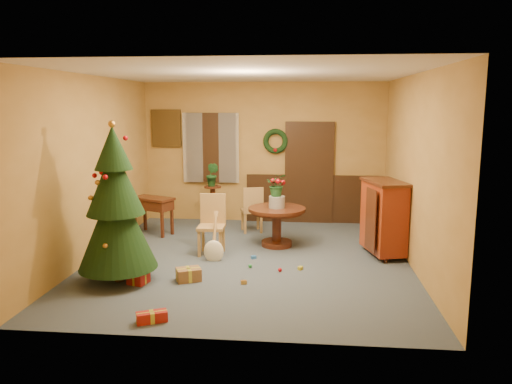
# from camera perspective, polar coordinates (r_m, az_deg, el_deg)

# --- Properties ---
(room_envelope) EXTENTS (5.50, 5.50, 5.50)m
(room_envelope) POSITION_cam_1_polar(r_m,az_deg,el_deg) (10.40, 1.99, 2.63)
(room_envelope) COLOR #343E4B
(room_envelope) RESTS_ON ground
(dining_table) EXTENTS (0.99, 0.99, 0.68)m
(dining_table) POSITION_cam_1_polar(r_m,az_deg,el_deg) (8.68, 2.39, -3.13)
(dining_table) COLOR black
(dining_table) RESTS_ON floor
(urn) EXTENTS (0.28, 0.28, 0.20)m
(urn) POSITION_cam_1_polar(r_m,az_deg,el_deg) (8.61, 2.41, -1.14)
(urn) COLOR slate
(urn) RESTS_ON dining_table
(centerpiece_plant) EXTENTS (0.36, 0.31, 0.40)m
(centerpiece_plant) POSITION_cam_1_polar(r_m,az_deg,el_deg) (8.56, 2.42, 0.82)
(centerpiece_plant) COLOR #1E4C23
(centerpiece_plant) RESTS_ON urn
(chair_near) EXTENTS (0.43, 0.43, 0.99)m
(chair_near) POSITION_cam_1_polar(r_m,az_deg,el_deg) (8.29, -5.04, -3.42)
(chair_near) COLOR olive
(chair_near) RESTS_ON floor
(chair_far) EXTENTS (0.48, 0.48, 0.90)m
(chair_far) POSITION_cam_1_polar(r_m,az_deg,el_deg) (9.58, -0.42, -1.85)
(chair_far) COLOR olive
(chair_far) RESTS_ON floor
(guitar) EXTENTS (0.35, 0.51, 0.73)m
(guitar) POSITION_cam_1_polar(r_m,az_deg,el_deg) (7.90, -4.88, -5.23)
(guitar) COLOR white
(guitar) RESTS_ON floor
(plant_stand) EXTENTS (0.33, 0.33, 0.86)m
(plant_stand) POSITION_cam_1_polar(r_m,az_deg,el_deg) (9.89, -4.95, -1.18)
(plant_stand) COLOR black
(plant_stand) RESTS_ON floor
(stand_plant) EXTENTS (0.32, 0.29, 0.46)m
(stand_plant) POSITION_cam_1_polar(r_m,az_deg,el_deg) (9.80, -5.00, 2.02)
(stand_plant) COLOR #19471E
(stand_plant) RESTS_ON plant_stand
(christmas_tree) EXTENTS (1.08, 1.08, 2.24)m
(christmas_tree) POSITION_cam_1_polar(r_m,az_deg,el_deg) (7.09, -15.73, -1.65)
(christmas_tree) COLOR #382111
(christmas_tree) RESTS_ON floor
(writing_desk) EXTENTS (0.89, 0.69, 0.71)m
(writing_desk) POSITION_cam_1_polar(r_m,az_deg,el_deg) (9.67, -11.71, -1.62)
(writing_desk) COLOR black
(writing_desk) RESTS_ON floor
(sideboard) EXTENTS (0.73, 1.06, 1.24)m
(sideboard) POSITION_cam_1_polar(r_m,az_deg,el_deg) (8.37, 14.39, -2.63)
(sideboard) COLOR #5D150A
(sideboard) RESTS_ON floor
(gift_a) EXTENTS (0.40, 0.36, 0.18)m
(gift_a) POSITION_cam_1_polar(r_m,az_deg,el_deg) (7.16, -7.71, -9.32)
(gift_a) COLOR brown
(gift_a) RESTS_ON floor
(gift_b) EXTENTS (0.29, 0.29, 0.24)m
(gift_b) POSITION_cam_1_polar(r_m,az_deg,el_deg) (7.17, -13.30, -9.23)
(gift_b) COLOR #A01B15
(gift_b) RESTS_ON floor
(gift_c) EXTENTS (0.29, 0.25, 0.14)m
(gift_c) POSITION_cam_1_polar(r_m,az_deg,el_deg) (8.30, -13.63, -6.97)
(gift_c) COLOR brown
(gift_c) RESTS_ON floor
(gift_d) EXTENTS (0.37, 0.27, 0.12)m
(gift_d) POSITION_cam_1_polar(r_m,az_deg,el_deg) (5.96, -11.82, -13.80)
(gift_d) COLOR #A01B15
(gift_d) RESTS_ON floor
(toy_a) EXTENTS (0.09, 0.08, 0.05)m
(toy_a) POSITION_cam_1_polar(r_m,az_deg,el_deg) (8.07, -0.28, -7.47)
(toy_a) COLOR #2965B5
(toy_a) RESTS_ON floor
(toy_b) EXTENTS (0.06, 0.06, 0.06)m
(toy_b) POSITION_cam_1_polar(r_m,az_deg,el_deg) (7.63, -0.68, -8.46)
(toy_b) COLOR #227D3D
(toy_b) RESTS_ON floor
(toy_c) EXTENTS (0.08, 0.09, 0.05)m
(toy_c) POSITION_cam_1_polar(r_m,az_deg,el_deg) (7.58, 5.09, -8.66)
(toy_c) COLOR gold
(toy_c) RESTS_ON floor
(toy_d) EXTENTS (0.06, 0.06, 0.06)m
(toy_d) POSITION_cam_1_polar(r_m,az_deg,el_deg) (7.47, 2.76, -8.88)
(toy_d) COLOR #B50C14
(toy_d) RESTS_ON floor
(toy_e) EXTENTS (0.09, 0.07, 0.05)m
(toy_e) POSITION_cam_1_polar(r_m,az_deg,el_deg) (6.99, -1.41, -10.27)
(toy_e) COLOR #CB882F
(toy_e) RESTS_ON floor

